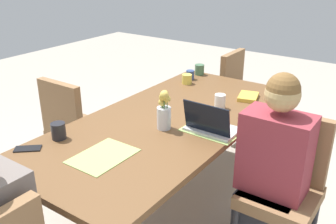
% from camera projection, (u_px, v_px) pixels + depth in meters
% --- Properties ---
extents(ground_plane, '(10.00, 10.00, 0.00)m').
position_uv_depth(ground_plane, '(168.00, 207.00, 2.87)').
color(ground_plane, '#B2A899').
extents(dining_table, '(2.17, 1.00, 0.74)m').
position_uv_depth(dining_table, '(168.00, 128.00, 2.61)').
color(dining_table, brown).
rests_on(dining_table, ground_plane).
extents(chair_near_left_near, '(0.44, 0.44, 0.90)m').
position_uv_depth(chair_near_left_near, '(285.00, 180.00, 2.32)').
color(chair_near_left_near, olive).
rests_on(chair_near_left_near, ground_plane).
extents(person_near_left_near, '(0.36, 0.40, 1.19)m').
position_uv_depth(person_near_left_near, '(272.00, 178.00, 2.28)').
color(person_near_left_near, '#2D2D33').
rests_on(person_near_left_near, ground_plane).
extents(chair_far_left_far, '(0.44, 0.44, 0.90)m').
position_uv_depth(chair_far_left_far, '(74.00, 126.00, 3.05)').
color(chair_far_left_far, olive).
rests_on(chair_far_left_far, ground_plane).
extents(chair_head_right_right_near, '(0.44, 0.44, 0.90)m').
position_uv_depth(chair_head_right_right_near, '(241.00, 93.00, 3.76)').
color(chair_head_right_right_near, olive).
rests_on(chair_head_right_right_near, ground_plane).
extents(flower_vase, '(0.09, 0.09, 0.26)m').
position_uv_depth(flower_vase, '(164.00, 111.00, 2.39)').
color(flower_vase, silver).
rests_on(flower_vase, dining_table).
extents(placemat_near_left_near, '(0.27, 0.37, 0.00)m').
position_uv_depth(placemat_near_left_near, '(212.00, 130.00, 2.41)').
color(placemat_near_left_near, '#9EBC66').
rests_on(placemat_near_left_near, dining_table).
extents(placemat_head_left_left_mid, '(0.36, 0.26, 0.00)m').
position_uv_depth(placemat_head_left_left_mid, '(103.00, 156.00, 2.10)').
color(placemat_head_left_left_mid, '#9EBC66').
rests_on(placemat_head_left_left_mid, dining_table).
extents(laptop_near_left_near, '(0.22, 0.32, 0.21)m').
position_uv_depth(laptop_near_left_near, '(211.00, 126.00, 2.37)').
color(laptop_near_left_near, silver).
rests_on(laptop_near_left_near, dining_table).
extents(coffee_mug_near_left, '(0.09, 0.09, 0.08)m').
position_uv_depth(coffee_mug_near_left, '(187.00, 79.00, 3.27)').
color(coffee_mug_near_left, '#DBC64C').
rests_on(coffee_mug_near_left, dining_table).
extents(coffee_mug_near_right, '(0.09, 0.09, 0.10)m').
position_uv_depth(coffee_mug_near_right, '(59.00, 131.00, 2.29)').
color(coffee_mug_near_right, '#232328').
rests_on(coffee_mug_near_right, dining_table).
extents(coffee_mug_centre_left, '(0.09, 0.09, 0.10)m').
position_uv_depth(coffee_mug_centre_left, '(199.00, 70.00, 3.51)').
color(coffee_mug_centre_left, '#47704C').
rests_on(coffee_mug_centre_left, dining_table).
extents(coffee_mug_centre_right, '(0.08, 0.08, 0.11)m').
position_uv_depth(coffee_mug_centre_right, '(220.00, 101.00, 2.74)').
color(coffee_mug_centre_right, white).
rests_on(coffee_mug_centre_right, dining_table).
extents(coffee_mug_far_left, '(0.07, 0.07, 0.08)m').
position_uv_depth(coffee_mug_far_left, '(190.00, 75.00, 3.38)').
color(coffee_mug_far_left, '#33477A').
rests_on(coffee_mug_far_left, dining_table).
extents(book_red_cover, '(0.23, 0.19, 0.03)m').
position_uv_depth(book_red_cover, '(248.00, 97.00, 2.94)').
color(book_red_cover, gold).
rests_on(book_red_cover, dining_table).
extents(phone_black, '(0.15, 0.16, 0.01)m').
position_uv_depth(phone_black, '(28.00, 149.00, 2.18)').
color(phone_black, black).
rests_on(phone_black, dining_table).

